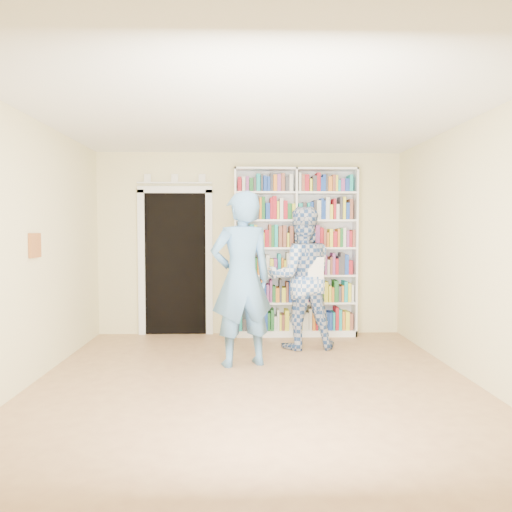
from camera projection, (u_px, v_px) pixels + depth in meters
The scene contains 11 objects.
floor at pixel (254, 384), 5.02m from camera, with size 5.00×5.00×0.00m, color #976A49.
ceiling at pixel (254, 113), 4.88m from camera, with size 5.00×5.00×0.00m, color white.
wall_back at pixel (249, 244), 7.45m from camera, with size 4.50×4.50×0.00m, color beige.
wall_left at pixel (25, 251), 4.88m from camera, with size 5.00×5.00×0.00m, color beige.
wall_right at pixel (477, 250), 5.02m from camera, with size 5.00×5.00×0.00m, color beige.
bookshelf at pixel (295, 252), 7.32m from camera, with size 1.78×0.33×2.45m.
doorway at pixel (175, 255), 7.40m from camera, with size 1.10×0.08×2.43m.
wall_art at pixel (35, 245), 5.08m from camera, with size 0.03×0.25×0.25m, color brown.
man_blue at pixel (242, 279), 5.70m from camera, with size 0.73×0.48×2.00m, color #4E7EAE.
man_plaid at pixel (301, 278), 6.54m from camera, with size 0.90×0.70×1.86m, color #32589B.
paper_sheet at pixel (316, 270), 6.31m from camera, with size 0.22×0.01×0.31m, color white.
Camera 1 is at (-0.13, -4.95, 1.56)m, focal length 35.00 mm.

